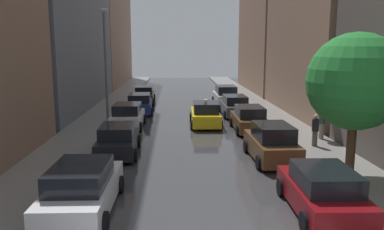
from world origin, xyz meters
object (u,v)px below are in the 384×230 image
Objects in this scene: parked_car_left_second at (118,140)px; parked_car_left_third at (128,116)px; parked_car_left_fourth at (140,104)px; parked_car_right_second at (272,144)px; parked_car_right_nearest at (323,191)px; lamp_post_left at (105,58)px; street_tree_right at (356,82)px; parked_car_right_third at (249,119)px; parked_car_right_fifth at (226,96)px; pedestrian_foreground at (323,111)px; parked_car_left_fifth at (144,95)px; taxi_midroad at (205,114)px; parked_car_right_fourth at (234,106)px; parked_car_left_nearest at (82,189)px; pedestrian_near_tree at (315,129)px.

parked_car_left_second is 1.00× the size of parked_car_left_third.
parked_car_right_second is (7.40, -13.48, 0.07)m from parked_car_left_fourth.
parked_car_left_fourth is 1.04× the size of parked_car_right_second.
lamp_post_left reaches higher than parked_car_right_nearest.
parked_car_right_third is at bearing 104.16° from street_tree_right.
parked_car_left_third is at bearing 140.05° from parked_car_right_fifth.
pedestrian_foreground is (3.59, -2.90, 1.00)m from parked_car_right_third.
lamp_post_left is at bearing 49.14° from parked_car_left_third.
parked_car_left_fifth is 1.07× the size of parked_car_right_nearest.
parked_car_left_third is 10.97m from parked_car_right_second.
parked_car_left_fourth is at bearing 179.03° from parked_car_left_fifth.
street_tree_right is at bearing -165.64° from parked_car_right_third.
parked_car_left_fourth is 1.02× the size of taxi_midroad.
parked_car_left_third reaches higher than parked_car_left_fifth.
parked_car_right_fifth is 0.59× the size of lamp_post_left.
parked_car_right_nearest is (7.61, -19.36, -0.02)m from parked_car_left_fourth.
pedestrian_foreground is at bearing -80.28° from parked_car_left_second.
parked_car_right_fourth reaches higher than parked_car_left_second.
parked_car_left_nearest is 9.35m from parked_car_right_second.
pedestrian_near_tree is at bearing 101.55° from pedestrian_foreground.
lamp_post_left reaches higher than parked_car_left_third.
parked_car_right_fifth reaches higher than parked_car_left_second.
parked_car_right_nearest is 5.05m from street_tree_right.
parked_car_right_nearest is at bearing 179.38° from parked_car_right_fourth.
pedestrian_near_tree is at bearing -30.78° from lamp_post_left.
parked_car_left_nearest is 1.06× the size of parked_car_right_fifth.
parked_car_left_second is 11.23m from street_tree_right.
parked_car_right_fifth is (-0.10, 10.83, 0.09)m from parked_car_right_third.
parked_car_right_second reaches higher than parked_car_left_nearest.
parked_car_right_fifth is at bearing -26.78° from parked_car_left_second.
lamp_post_left is at bearing 83.77° from taxi_midroad.
parked_car_left_nearest is at bearing 160.62° from taxi_midroad.
parked_car_left_third is 0.94× the size of parked_car_right_fifth.
parked_car_right_nearest is at bearing -160.72° from parked_car_left_fourth.
parked_car_right_fifth is at bearing -0.97° from parked_car_right_fourth.
parked_car_left_fifth is at bearing -1.57° from parked_car_left_second.
taxi_midroad is at bearing -138.44° from parked_car_left_fourth.
parked_car_right_fifth is at bearing -38.39° from parked_car_left_third.
pedestrian_near_tree is at bearing -87.88° from parked_car_left_second.
parked_car_right_third is at bearing -150.36° from parked_car_left_fifth.
parked_car_right_fifth is at bearing -1.39° from parked_car_right_second.
taxi_midroad is at bearing 11.96° from parked_car_right_nearest.
street_tree_right is 0.75× the size of lamp_post_left.
parked_car_right_nearest is 12.37m from parked_car_right_third.
parked_car_left_third is 8.85m from parked_car_right_fourth.
parked_car_left_fifth is at bearing 0.37° from parked_car_left_nearest.
parked_car_left_fourth is 15.35m from pedestrian_near_tree.
parked_car_right_fifth is at bearing 41.06° from lamp_post_left.
taxi_midroad is (-2.56, -8.97, -0.08)m from parked_car_right_fifth.
parked_car_left_fourth is 14.94m from pedestrian_foreground.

